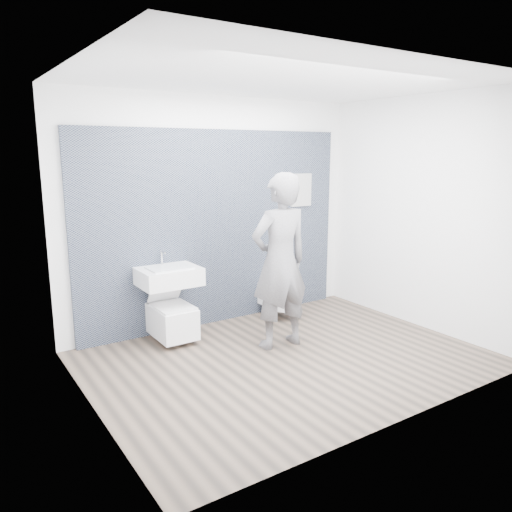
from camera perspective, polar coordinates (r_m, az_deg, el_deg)
ground at (r=5.37m, az=3.60°, el=-11.62°), size 4.00×4.00×0.00m
room_shell at (r=4.94m, az=3.86°, el=7.22°), size 4.00×4.00×4.00m
tile_wall at (r=6.52m, az=-4.24°, el=-7.31°), size 3.60×0.06×2.40m
washbasin at (r=5.73m, az=-9.92°, el=-2.26°), size 0.67×0.50×0.50m
toilet_square at (r=5.83m, az=-9.56°, el=-7.13°), size 0.41×0.60×0.73m
toilet_rounded at (r=6.56m, az=2.83°, el=-4.49°), size 0.34×0.58×0.31m
info_placard at (r=7.16m, az=4.95°, el=-5.55°), size 0.33×0.03×0.44m
visitor at (r=5.42m, az=2.76°, el=-0.66°), size 0.72×0.49×1.93m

